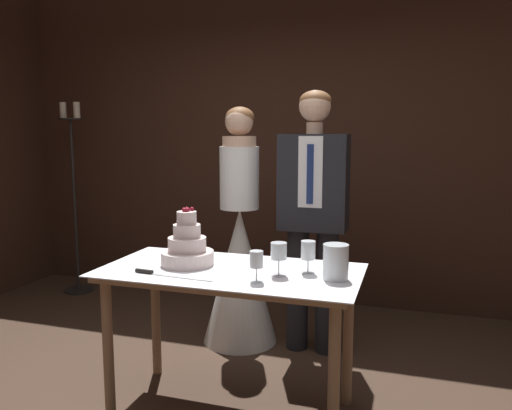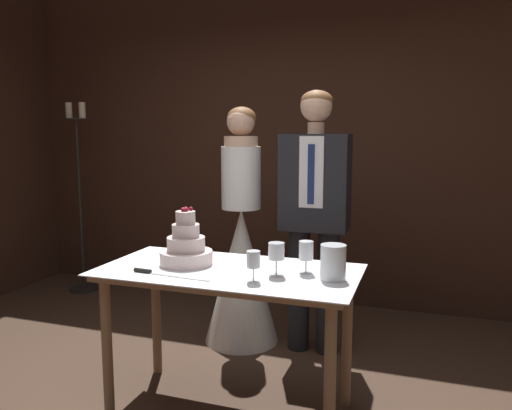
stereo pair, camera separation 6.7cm
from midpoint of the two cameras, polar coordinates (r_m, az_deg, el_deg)
wall_back at (r=4.54m, az=5.19°, el=7.54°), size 5.56×0.12×2.94m
cake_table at (r=2.71m, az=-2.43°, el=-9.50°), size 1.38×0.70×0.80m
tiered_cake at (r=2.78m, az=-7.31°, el=-4.82°), size 0.29×0.29×0.32m
cake_knife at (r=2.62m, az=-10.57°, el=-7.65°), size 0.45×0.06×0.02m
wine_glass_near at (r=2.53m, az=3.11°, el=-5.48°), size 0.08×0.08×0.17m
wine_glass_middle at (r=2.43m, az=0.50°, el=-6.34°), size 0.07×0.07×0.15m
wine_glass_far at (r=2.59m, az=6.49°, el=-5.38°), size 0.07×0.07×0.17m
hurricane_candle at (r=2.51m, az=9.58°, el=-6.57°), size 0.13×0.13×0.18m
bride at (r=3.63m, az=-1.14°, el=-6.08°), size 0.54×0.54×1.70m
groom at (r=3.41m, az=7.28°, el=-0.18°), size 0.46×0.25×1.80m
candle_stand at (r=5.06m, az=-19.11°, el=0.28°), size 0.28×0.28×1.81m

